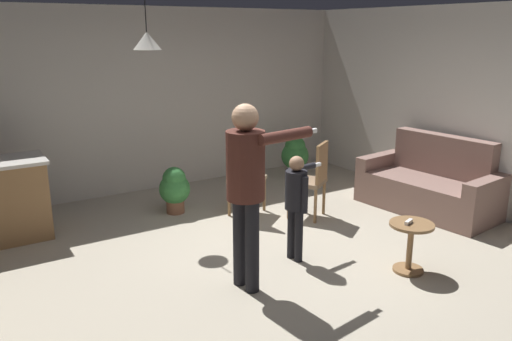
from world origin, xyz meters
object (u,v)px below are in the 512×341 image
at_px(person_adult, 247,177).
at_px(spare_remote_on_table, 409,222).
at_px(dining_chair_by_counter, 313,177).
at_px(potted_plant_corner, 295,155).
at_px(person_child, 297,196).
at_px(dining_chair_near_wall, 245,175).
at_px(couch_floral, 430,186).
at_px(side_table_by_couch, 410,241).
at_px(potted_plant_by_wall, 175,188).

distance_m(person_adult, spare_remote_on_table, 1.71).
relative_size(dining_chair_by_counter, potted_plant_corner, 1.44).
bearing_deg(person_child, dining_chair_near_wall, 164.49).
height_order(person_adult, person_child, person_adult).
height_order(dining_chair_by_counter, dining_chair_near_wall, same).
bearing_deg(person_adult, couch_floral, 91.25).
relative_size(couch_floral, side_table_by_couch, 3.62).
xyz_separation_m(couch_floral, person_child, (-2.46, -0.29, 0.37)).
height_order(dining_chair_near_wall, potted_plant_by_wall, dining_chair_near_wall).
distance_m(person_child, potted_plant_by_wall, 2.11).
xyz_separation_m(side_table_by_couch, dining_chair_by_counter, (0.12, 1.74, 0.22)).
height_order(person_adult, potted_plant_corner, person_adult).
xyz_separation_m(potted_plant_corner, potted_plant_by_wall, (-2.37, -0.53, -0.03)).
bearing_deg(person_adult, person_child, 99.84).
distance_m(side_table_by_couch, potted_plant_by_wall, 3.14).
distance_m(person_child, potted_plant_corner, 3.16).
relative_size(person_child, potted_plant_corner, 1.64).
bearing_deg(dining_chair_by_counter, person_adult, -178.90).
bearing_deg(potted_plant_by_wall, potted_plant_corner, 12.63).
height_order(person_child, potted_plant_by_wall, person_child).
distance_m(side_table_by_couch, dining_chair_near_wall, 2.36).
bearing_deg(person_adult, dining_chair_near_wall, 141.55).
bearing_deg(spare_remote_on_table, dining_chair_by_counter, 84.64).
xyz_separation_m(person_child, spare_remote_on_table, (0.77, -0.83, -0.17)).
xyz_separation_m(side_table_by_couch, spare_remote_on_table, (-0.04, 0.01, 0.21)).
distance_m(couch_floral, dining_chair_near_wall, 2.51).
xyz_separation_m(potted_plant_corner, spare_remote_on_table, (-1.09, -3.37, 0.16)).
height_order(potted_plant_by_wall, spare_remote_on_table, potted_plant_by_wall).
bearing_deg(couch_floral, potted_plant_by_wall, 53.58).
height_order(couch_floral, side_table_by_couch, couch_floral).
bearing_deg(spare_remote_on_table, side_table_by_couch, -15.32).
distance_m(couch_floral, person_adult, 3.34).
relative_size(person_adult, person_child, 1.54).
distance_m(potted_plant_by_wall, spare_remote_on_table, 3.12).
distance_m(dining_chair_by_counter, potted_plant_corner, 1.89).
bearing_deg(potted_plant_corner, person_adult, -133.06).
distance_m(person_adult, potted_plant_corner, 3.88).
distance_m(potted_plant_corner, potted_plant_by_wall, 2.43).
bearing_deg(person_child, side_table_by_couch, 37.34).
relative_size(person_adult, dining_chair_by_counter, 1.76).
xyz_separation_m(couch_floral, dining_chair_by_counter, (-1.53, 0.61, 0.21)).
bearing_deg(potted_plant_corner, dining_chair_by_counter, -119.50).
distance_m(dining_chair_by_counter, dining_chair_near_wall, 0.88).
relative_size(couch_floral, person_adult, 1.07).
bearing_deg(side_table_by_couch, spare_remote_on_table, 164.68).
bearing_deg(side_table_by_couch, person_adult, 159.05).
distance_m(couch_floral, side_table_by_couch, 2.01).
bearing_deg(dining_chair_by_counter, potted_plant_by_wall, 109.18).
xyz_separation_m(side_table_by_couch, dining_chair_near_wall, (-0.57, 2.28, 0.22)).
relative_size(potted_plant_by_wall, spare_remote_on_table, 4.85).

